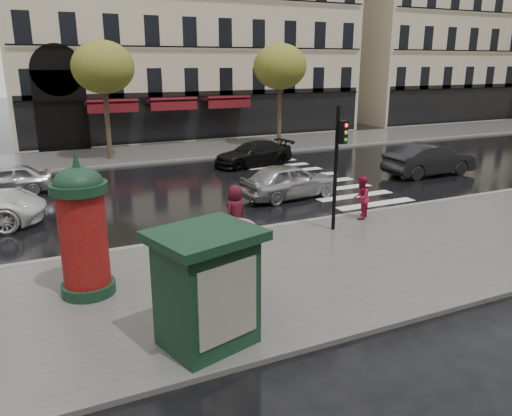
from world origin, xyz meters
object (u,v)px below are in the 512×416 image
car_darkgrey (430,160)px  car_black (253,154)px  car_far_silver (5,180)px  morris_column (83,227)px  man_burgundy (236,212)px  woman_red (361,198)px  newsstand (206,287)px  car_silver (289,181)px  woman_umbrella (235,245)px  traffic_light (338,157)px

car_darkgrey → car_black: 9.15m
car_darkgrey → car_far_silver: bearing=76.4°
morris_column → car_far_silver: bearing=99.1°
man_burgundy → woman_red: bearing=153.8°
car_black → car_far_silver: 12.28m
man_burgundy → newsstand: bearing=35.4°
newsstand → car_far_silver: newsstand is taller
car_darkgrey → car_silver: bearing=95.9°
car_silver → car_black: 6.96m
morris_column → car_darkgrey: size_ratio=0.73×
man_burgundy → morris_column: 5.23m
woman_red → newsstand: size_ratio=0.65×
car_black → car_far_silver: bearing=-92.0°
woman_red → car_silver: bearing=-120.0°
woman_red → car_silver: 4.01m
woman_red → car_black: woman_red is taller
man_burgundy → car_darkgrey: bearing=174.6°
morris_column → woman_umbrella: bearing=-29.1°
car_darkgrey → traffic_light: bearing=120.7°
car_darkgrey → car_black: size_ratio=1.07×
newsstand → car_black: bearing=62.1°
woman_red → newsstand: bearing=-4.8°
woman_umbrella → woman_red: size_ratio=1.29×
car_far_silver → woman_umbrella: bearing=18.2°
man_burgundy → traffic_light: 3.70m
woman_umbrella → car_silver: woman_umbrella is taller
car_silver → car_darkgrey: car_darkgrey is taller
man_burgundy → car_far_silver: bearing=-81.5°
newsstand → man_burgundy: bearing=61.7°
traffic_light → car_far_silver: traffic_light is taller
morris_column → traffic_light: size_ratio=0.86×
car_darkgrey → man_burgundy: bearing=111.2°
woman_red → car_darkgrey: bearing=171.7°
car_black → newsstand: bearing=-35.5°
car_far_silver → man_burgundy: bearing=32.5°
woman_umbrella → car_darkgrey: woman_umbrella is taller
car_darkgrey → car_far_silver: size_ratio=1.26×
car_silver → car_darkgrey: 8.50m
woman_umbrella → car_far_silver: woman_umbrella is taller
morris_column → car_silver: morris_column is taller
woman_umbrella → car_silver: (5.73, 7.75, -0.69)m
car_darkgrey → car_black: bearing=49.7°
car_black → traffic_light: bearing=-19.3°
traffic_light → newsstand: size_ratio=1.73×
car_silver → car_black: size_ratio=0.95×
car_far_silver → traffic_light: bearing=41.8°
woman_umbrella → traffic_light: traffic_light is taller
woman_umbrella → morris_column: 3.57m
woman_red → car_far_silver: size_ratio=0.40×
car_darkgrey → newsstand: bearing=123.7°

